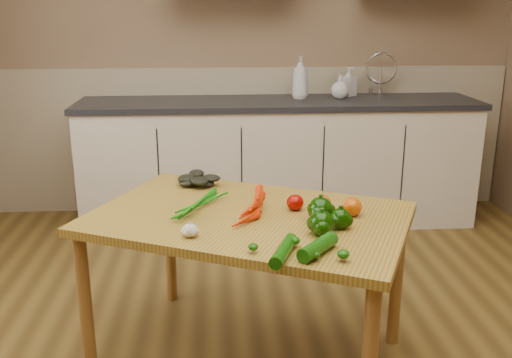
{
  "coord_description": "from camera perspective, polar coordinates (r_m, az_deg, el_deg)",
  "views": [
    {
      "loc": [
        -0.25,
        -1.83,
        1.54
      ],
      "look_at": [
        -0.07,
        0.67,
        0.78
      ],
      "focal_mm": 40.0,
      "sensor_mm": 36.0,
      "label": 1
    }
  ],
  "objects": [
    {
      "name": "room",
      "position": [
        2.04,
        2.97,
        8.72
      ],
      "size": [
        4.04,
        5.04,
        2.64
      ],
      "color": "brown",
      "rests_on": "ground"
    },
    {
      "name": "soap_bottle_a",
      "position": [
        4.16,
        4.45,
        10.09
      ],
      "size": [
        0.13,
        0.13,
        0.3
      ],
      "primitive_type": "imported",
      "rotation": [
        0.0,
        0.0,
        3.0
      ],
      "color": "silver",
      "rests_on": "counter_run"
    },
    {
      "name": "garlic_bulb",
      "position": [
        2.19,
        -6.63,
        -5.13
      ],
      "size": [
        0.06,
        0.06,
        0.05
      ],
      "primitive_type": "ellipsoid",
      "color": "beige",
      "rests_on": "table"
    },
    {
      "name": "pepper_c",
      "position": [
        2.19,
        6.57,
        -4.44
      ],
      "size": [
        0.1,
        0.1,
        0.1
      ],
      "primitive_type": "sphere",
      "color": "black",
      "rests_on": "table"
    },
    {
      "name": "leafy_greens",
      "position": [
        2.78,
        -5.74,
        0.18
      ],
      "size": [
        0.19,
        0.17,
        0.09
      ],
      "primitive_type": null,
      "color": "black",
      "rests_on": "table"
    },
    {
      "name": "zucchini_a",
      "position": [
        2.03,
        6.22,
        -6.79
      ],
      "size": [
        0.17,
        0.19,
        0.06
      ],
      "primitive_type": "cylinder",
      "rotation": [
        1.57,
        0.0,
        -0.7
      ],
      "color": "#0E4107",
      "rests_on": "table"
    },
    {
      "name": "tomato_c",
      "position": [
        2.42,
        9.57,
        -2.78
      ],
      "size": [
        0.08,
        0.08,
        0.08
      ],
      "primitive_type": "ellipsoid",
      "color": "#BC4704",
      "rests_on": "table"
    },
    {
      "name": "zucchini_b",
      "position": [
        2.01,
        2.77,
        -7.18
      ],
      "size": [
        0.12,
        0.22,
        0.05
      ],
      "primitive_type": "cylinder",
      "rotation": [
        1.57,
        0.0,
        -0.37
      ],
      "color": "#0E4107",
      "rests_on": "table"
    },
    {
      "name": "counter_run",
      "position": [
        4.19,
        2.36,
        1.92
      ],
      "size": [
        2.84,
        0.64,
        1.14
      ],
      "color": "beige",
      "rests_on": "ground"
    },
    {
      "name": "carrot_bunch",
      "position": [
        2.41,
        -2.06,
        -2.76
      ],
      "size": [
        0.3,
        0.27,
        0.06
      ],
      "primitive_type": null,
      "rotation": [
        0.0,
        0.0,
        -0.43
      ],
      "color": "red",
      "rests_on": "table"
    },
    {
      "name": "tomato_b",
      "position": [
        2.47,
        6.71,
        -2.37
      ],
      "size": [
        0.07,
        0.07,
        0.06
      ],
      "primitive_type": "ellipsoid",
      "color": "#BC4704",
      "rests_on": "table"
    },
    {
      "name": "soap_bottle_c",
      "position": [
        4.21,
        8.4,
        9.13
      ],
      "size": [
        0.18,
        0.18,
        0.17
      ],
      "primitive_type": "imported",
      "rotation": [
        0.0,
        0.0,
        3.67
      ],
      "color": "silver",
      "rests_on": "counter_run"
    },
    {
      "name": "pepper_a",
      "position": [
        2.32,
        6.46,
        -3.1
      ],
      "size": [
        0.1,
        0.1,
        0.1
      ],
      "primitive_type": "sphere",
      "color": "black",
      "rests_on": "table"
    },
    {
      "name": "tomato_a",
      "position": [
        2.46,
        3.93,
        -2.35
      ],
      "size": [
        0.07,
        0.07,
        0.07
      ],
      "primitive_type": "ellipsoid",
      "color": "#900802",
      "rests_on": "table"
    },
    {
      "name": "pepper_b",
      "position": [
        2.27,
        8.43,
        -3.94
      ],
      "size": [
        0.08,
        0.08,
        0.08
      ],
      "primitive_type": "sphere",
      "color": "black",
      "rests_on": "table"
    },
    {
      "name": "soap_bottle_b",
      "position": [
        4.33,
        9.22,
        9.6
      ],
      "size": [
        0.13,
        0.13,
        0.21
      ],
      "primitive_type": "imported",
      "rotation": [
        0.0,
        0.0,
        0.65
      ],
      "color": "silver",
      "rests_on": "counter_run"
    },
    {
      "name": "table",
      "position": [
        2.44,
        -0.76,
        -5.27
      ],
      "size": [
        1.53,
        1.3,
        0.7
      ],
      "rotation": [
        0.0,
        0.0,
        -0.43
      ],
      "color": "#A77F30",
      "rests_on": "ground"
    }
  ]
}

